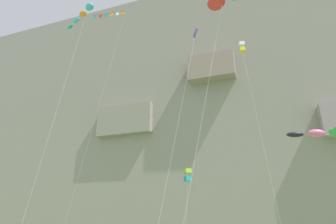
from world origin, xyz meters
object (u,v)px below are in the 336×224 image
at_px(kite_diamond_mid_right, 193,42).
at_px(kite_banner_mid_center, 108,23).
at_px(kite_box_low_left, 242,48).
at_px(kite_box_high_center, 188,175).
at_px(kite_windsock_upper_left, 83,13).

distance_m(kite_diamond_mid_right, kite_banner_mid_center, 20.04).
height_order(kite_diamond_mid_right, kite_box_low_left, kite_box_low_left).
bearing_deg(kite_diamond_mid_right, kite_box_high_center, 108.25).
xyz_separation_m(kite_windsock_upper_left, kite_box_high_center, (7.66, 16.70, -16.72)).
bearing_deg(kite_windsock_upper_left, kite_box_high_center, 65.36).
relative_size(kite_banner_mid_center, kite_box_low_left, 1.41).
relative_size(kite_diamond_mid_right, kite_box_low_left, 0.92).
height_order(kite_banner_mid_center, kite_box_high_center, kite_banner_mid_center).
distance_m(kite_diamond_mid_right, kite_box_high_center, 19.36).
distance_m(kite_box_low_left, kite_box_high_center, 18.53).
bearing_deg(kite_box_high_center, kite_banner_mid_center, -138.67).
xyz_separation_m(kite_diamond_mid_right, kite_box_high_center, (-5.08, 15.40, -10.58)).
bearing_deg(kite_box_low_left, kite_box_high_center, 139.84).
distance_m(kite_windsock_upper_left, kite_box_high_center, 24.84).
height_order(kite_diamond_mid_right, kite_banner_mid_center, kite_banner_mid_center).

